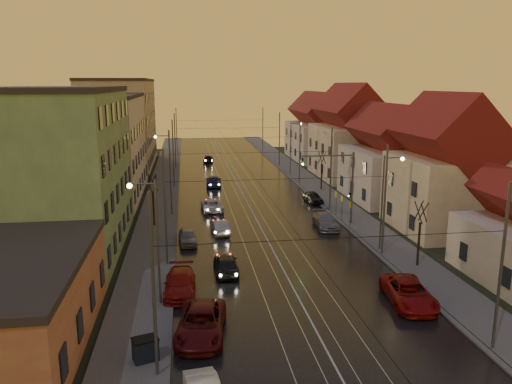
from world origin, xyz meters
name	(u,v)px	position (x,y,z in m)	size (l,w,h in m)	color
ground	(305,310)	(0.00, 0.00, 0.00)	(160.00, 160.00, 0.00)	black
road	(237,183)	(0.00, 40.00, 0.02)	(16.00, 120.00, 0.04)	black
sidewalk_left	(164,185)	(-10.00, 40.00, 0.07)	(4.00, 120.00, 0.15)	#4C4C4C
sidewalk_right	(307,181)	(10.00, 40.00, 0.07)	(4.00, 120.00, 0.15)	#4C4C4C
tram_rail_0	(221,184)	(-2.20, 40.00, 0.06)	(0.06, 120.00, 0.03)	gray
tram_rail_1	(232,183)	(-0.77, 40.00, 0.06)	(0.06, 120.00, 0.03)	gray
tram_rail_2	(243,183)	(0.77, 40.00, 0.06)	(0.06, 120.00, 0.03)	gray
tram_rail_3	(253,183)	(2.20, 40.00, 0.06)	(0.06, 120.00, 0.03)	gray
apartment_left_1	(55,173)	(-17.50, 14.00, 6.50)	(10.00, 18.00, 13.00)	#5B8152
apartment_left_2	(97,148)	(-17.50, 34.00, 6.00)	(10.00, 20.00, 12.00)	beige
apartment_left_3	(121,124)	(-17.50, 58.00, 7.00)	(10.00, 24.00, 14.00)	tan
house_right_1	(446,173)	(17.00, 15.00, 5.45)	(8.67, 10.20, 10.80)	#B9AD8E
house_right_2	(390,161)	(17.00, 28.00, 4.64)	(9.18, 12.24, 9.20)	beige
house_right_3	(349,138)	(17.00, 43.00, 5.80)	(9.18, 14.28, 11.50)	#B9AD8E
house_right_4	(318,132)	(17.00, 61.00, 5.05)	(9.18, 16.32, 10.00)	beige
catenary_pole_l_0	(153,288)	(-8.60, -6.00, 4.50)	(0.16, 0.16, 9.00)	#595B60
catenary_pole_r_0	(501,269)	(8.60, -6.00, 4.50)	(0.16, 0.16, 9.00)	#595B60
catenary_pole_l_1	(165,208)	(-8.60, 9.00, 4.50)	(0.16, 0.16, 9.00)	#595B60
catenary_pole_r_1	(385,201)	(8.60, 9.00, 4.50)	(0.16, 0.16, 9.00)	#595B60
catenary_pole_l_2	(170,173)	(-8.60, 24.00, 4.50)	(0.16, 0.16, 9.00)	#595B60
catenary_pole_r_2	(331,169)	(8.60, 24.00, 4.50)	(0.16, 0.16, 9.00)	#595B60
catenary_pole_l_3	(173,154)	(-8.60, 39.00, 4.50)	(0.16, 0.16, 9.00)	#595B60
catenary_pole_r_3	(300,151)	(8.60, 39.00, 4.50)	(0.16, 0.16, 9.00)	#595B60
catenary_pole_l_4	(175,141)	(-8.60, 54.00, 4.50)	(0.16, 0.16, 9.00)	#595B60
catenary_pole_r_4	(279,139)	(8.60, 54.00, 4.50)	(0.16, 0.16, 9.00)	#595B60
catenary_pole_l_5	(177,131)	(-8.60, 72.00, 4.50)	(0.16, 0.16, 9.00)	#595B60
catenary_pole_r_5	(263,130)	(8.60, 72.00, 4.50)	(0.16, 0.16, 9.00)	#595B60
street_lamp_0	(152,230)	(-9.10, 2.00, 4.89)	(1.75, 0.32, 8.00)	#595B60
street_lamp_1	(386,193)	(9.10, 10.00, 4.89)	(1.75, 0.32, 8.00)	#595B60
street_lamp_2	(167,161)	(-9.10, 30.00, 4.89)	(1.75, 0.32, 8.00)	#595B60
street_lamp_3	(293,143)	(9.10, 46.00, 4.89)	(1.75, 0.32, 8.00)	#595B60
traffic_light_mast	(342,179)	(7.99, 18.00, 4.60)	(5.30, 0.32, 7.20)	#595B60
bare_tree_0	(153,202)	(-10.20, 20.00, 2.49)	(1.09, 1.09, 5.11)	black
bare_tree_1	(419,236)	(10.20, 6.00, 2.49)	(1.09, 1.09, 5.11)	black
bare_tree_2	(322,172)	(10.40, 34.00, 2.49)	(1.09, 1.09, 5.11)	black
driving_car_0	(226,264)	(-4.28, 6.74, 0.72)	(1.70, 4.23, 1.44)	black
driving_car_1	(220,227)	(-4.02, 16.75, 0.65)	(1.37, 3.92, 1.29)	#9E9EA3
driving_car_2	(212,205)	(-4.30, 25.37, 0.64)	(2.14, 4.63, 1.29)	#BDBDBD
driving_car_3	(214,181)	(-3.32, 38.66, 0.71)	(1.98, 4.88, 1.42)	#19254C
driving_car_4	(208,159)	(-3.08, 59.35, 0.70)	(1.64, 4.08, 1.39)	black
parked_left_1	(201,323)	(-6.40, -2.35, 0.77)	(2.54, 5.51, 1.53)	#520E11
parked_left_2	(180,283)	(-7.60, 3.58, 0.71)	(2.00, 4.91, 1.43)	maroon
parked_left_3	(187,237)	(-7.02, 14.11, 0.63)	(1.50, 3.72, 1.27)	gray
parked_right_0	(409,293)	(6.69, -0.06, 0.75)	(2.50, 5.43, 1.51)	maroon
parked_right_1	(326,221)	(6.20, 17.20, 0.69)	(1.93, 4.75, 1.38)	gray
parked_right_2	(313,197)	(7.60, 27.49, 0.65)	(1.52, 3.79, 1.29)	black
dumpster	(145,350)	(-9.23, -4.67, 0.70)	(1.20, 0.80, 1.10)	black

